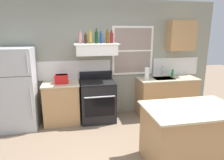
% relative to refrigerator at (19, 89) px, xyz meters
% --- Properties ---
extents(back_wall, '(5.40, 0.11, 2.70)m').
position_rel_refrigerator_xyz_m(back_wall, '(1.93, 0.39, 0.51)').
color(back_wall, gray).
rests_on(back_wall, ground_plane).
extents(refrigerator, '(0.70, 0.72, 1.69)m').
position_rel_refrigerator_xyz_m(refrigerator, '(0.00, 0.00, 0.00)').
color(refrigerator, '#B7BABC').
rests_on(refrigerator, ground_plane).
extents(counter_left_of_stove, '(0.79, 0.63, 0.91)m').
position_rel_refrigerator_xyz_m(counter_left_of_stove, '(0.85, 0.06, -0.39)').
color(counter_left_of_stove, tan).
rests_on(counter_left_of_stove, ground_plane).
extents(toaster, '(0.30, 0.20, 0.19)m').
position_rel_refrigerator_xyz_m(toaster, '(0.88, 0.04, 0.16)').
color(toaster, red).
rests_on(toaster, counter_left_of_stove).
extents(stove_range, '(0.76, 0.69, 1.09)m').
position_rel_refrigerator_xyz_m(stove_range, '(1.65, 0.02, -0.38)').
color(stove_range, black).
rests_on(stove_range, ground_plane).
extents(range_hood_shelf, '(0.96, 0.52, 0.24)m').
position_rel_refrigerator_xyz_m(range_hood_shelf, '(1.65, 0.12, 0.78)').
color(range_hood_shelf, white).
extents(bottle_rose_pink, '(0.07, 0.07, 0.27)m').
position_rel_refrigerator_xyz_m(bottle_rose_pink, '(1.31, 0.13, 1.02)').
color(bottle_rose_pink, '#C67F84').
rests_on(bottle_rose_pink, range_hood_shelf).
extents(bottle_brown_stout, '(0.06, 0.06, 0.23)m').
position_rel_refrigerator_xyz_m(bottle_brown_stout, '(1.42, 0.11, 1.00)').
color(bottle_brown_stout, '#381E0F').
rests_on(bottle_brown_stout, range_hood_shelf).
extents(bottle_champagne_gold_foil, '(0.08, 0.08, 0.30)m').
position_rel_refrigerator_xyz_m(bottle_champagne_gold_foil, '(1.53, 0.14, 1.03)').
color(bottle_champagne_gold_foil, '#B29333').
rests_on(bottle_champagne_gold_foil, range_hood_shelf).
extents(bottle_dark_green_wine, '(0.07, 0.07, 0.32)m').
position_rel_refrigerator_xyz_m(bottle_dark_green_wine, '(1.66, 0.10, 1.03)').
color(bottle_dark_green_wine, '#143819').
rests_on(bottle_dark_green_wine, range_hood_shelf).
extents(bottle_blue_liqueur, '(0.07, 0.07, 0.27)m').
position_rel_refrigerator_xyz_m(bottle_blue_liqueur, '(1.76, 0.15, 1.01)').
color(bottle_blue_liqueur, '#1E478C').
rests_on(bottle_blue_liqueur, range_hood_shelf).
extents(bottle_amber_wine, '(0.07, 0.07, 0.30)m').
position_rel_refrigerator_xyz_m(bottle_amber_wine, '(1.89, 0.11, 1.03)').
color(bottle_amber_wine, brown).
rests_on(bottle_amber_wine, range_hood_shelf).
extents(bottle_red_label_wine, '(0.07, 0.07, 0.28)m').
position_rel_refrigerator_xyz_m(bottle_red_label_wine, '(1.99, 0.11, 1.02)').
color(bottle_red_label_wine, maroon).
rests_on(bottle_red_label_wine, range_hood_shelf).
extents(counter_right_with_sink, '(1.43, 0.63, 0.91)m').
position_rel_refrigerator_xyz_m(counter_right_with_sink, '(3.35, 0.06, -0.39)').
color(counter_right_with_sink, tan).
rests_on(counter_right_with_sink, ground_plane).
extents(sink_faucet, '(0.03, 0.17, 0.28)m').
position_rel_refrigerator_xyz_m(sink_faucet, '(3.25, 0.16, 0.24)').
color(sink_faucet, silver).
rests_on(sink_faucet, counter_right_with_sink).
extents(paper_towel_roll, '(0.11, 0.11, 0.27)m').
position_rel_refrigerator_xyz_m(paper_towel_roll, '(2.83, 0.06, 0.20)').
color(paper_towel_roll, white).
rests_on(paper_towel_roll, counter_right_with_sink).
extents(dish_soap_bottle, '(0.06, 0.06, 0.18)m').
position_rel_refrigerator_xyz_m(dish_soap_bottle, '(3.53, 0.16, 0.16)').
color(dish_soap_bottle, '#268C3F').
rests_on(dish_soap_bottle, counter_right_with_sink).
extents(kitchen_island, '(1.40, 0.90, 0.91)m').
position_rel_refrigerator_xyz_m(kitchen_island, '(2.83, -1.79, -0.39)').
color(kitchen_island, tan).
rests_on(kitchen_island, ground_plane).
extents(upper_cabinet_right, '(0.64, 0.32, 0.70)m').
position_rel_refrigerator_xyz_m(upper_cabinet_right, '(3.70, 0.20, 1.06)').
color(upper_cabinet_right, tan).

